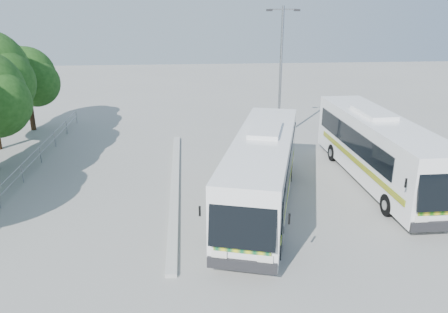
{
  "coord_description": "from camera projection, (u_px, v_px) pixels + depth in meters",
  "views": [
    {
      "loc": [
        -1.66,
        -18.43,
        8.53
      ],
      "look_at": [
        0.12,
        1.27,
        1.68
      ],
      "focal_mm": 35.0,
      "sensor_mm": 36.0,
      "label": 1
    }
  ],
  "objects": [
    {
      "name": "railing",
      "position": [
        28.0,
        162.0,
        22.95
      ],
      "size": [
        0.06,
        22.0,
        1.0
      ],
      "color": "gray",
      "rests_on": "ground"
    },
    {
      "name": "lamppost",
      "position": [
        281.0,
        69.0,
        27.84
      ],
      "size": [
        2.09,
        0.3,
        8.54
      ],
      "rotation": [
        0.0,
        0.0,
        -0.05
      ],
      "color": "gray",
      "rests_on": "ground"
    },
    {
      "name": "tree_far_e",
      "position": [
        27.0,
        76.0,
        30.45
      ],
      "size": [
        4.54,
        4.28,
        5.92
      ],
      "color": "#382314",
      "rests_on": "ground"
    },
    {
      "name": "coach_adjacent",
      "position": [
        378.0,
        148.0,
        21.79
      ],
      "size": [
        2.58,
        11.87,
        3.29
      ],
      "rotation": [
        0.0,
        0.0,
        0.01
      ],
      "color": "white",
      "rests_on": "ground"
    },
    {
      "name": "ground",
      "position": [
        224.0,
        200.0,
        20.27
      ],
      "size": [
        100.0,
        100.0,
        0.0
      ],
      "primitive_type": "plane",
      "color": "gray",
      "rests_on": "ground"
    },
    {
      "name": "kerb_divider",
      "position": [
        175.0,
        183.0,
        21.94
      ],
      "size": [
        0.4,
        16.0,
        0.15
      ],
      "primitive_type": "cube",
      "color": "#B2B2AD",
      "rests_on": "ground"
    },
    {
      "name": "coach_main",
      "position": [
        262.0,
        169.0,
        19.08
      ],
      "size": [
        5.44,
        11.74,
        3.21
      ],
      "rotation": [
        0.0,
        0.0,
        -0.28
      ],
      "color": "white",
      "rests_on": "ground"
    }
  ]
}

